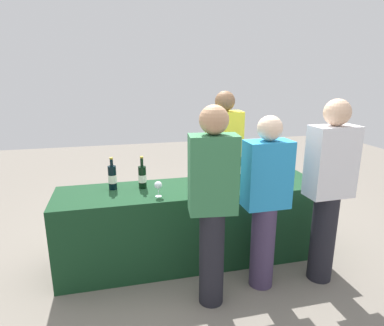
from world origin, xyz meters
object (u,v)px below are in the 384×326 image
Objects in this scene: wine_glass_0 at (158,186)px; guest_0 at (212,201)px; wine_glass_2 at (267,177)px; guest_1 at (265,199)px; wine_bottle_2 at (239,168)px; wine_glass_1 at (233,178)px; guest_2 at (329,187)px; wine_bottle_1 at (142,177)px; wine_bottle_0 at (112,177)px; server_pouring at (223,158)px; ice_bucket at (256,169)px; wine_bottle_3 at (273,168)px.

wine_glass_0 is 0.63m from guest_0.
guest_1 reaches higher than wine_glass_2.
wine_bottle_2 is 0.25m from wine_glass_1.
wine_bottle_2 is 0.94m from guest_2.
guest_2 is (0.55, -0.76, 0.00)m from wine_bottle_2.
guest_0 is (0.48, -0.80, 0.01)m from wine_bottle_1.
wine_glass_2 is at bearing 62.29° from guest_1.
server_pouring is (1.28, 0.42, 0.01)m from wine_bottle_0.
ice_bucket is 0.11× the size of guest_0.
wine_glass_1 is (1.17, -0.19, -0.03)m from wine_bottle_0.
server_pouring is at bearing 132.82° from wine_bottle_3.
wine_bottle_2 is 2.23× the size of wine_glass_2.
server_pouring is 1.31m from guest_2.
wine_bottle_0 reaches higher than wine_glass_1.
guest_2 reaches higher than wine_glass_2.
server_pouring is at bearing 114.89° from guest_2.
wine_bottle_2 reaches higher than ice_bucket.
wine_glass_2 is 0.76m from server_pouring.
wine_bottle_1 is 0.93m from guest_0.
guest_0 is (-0.75, -0.84, 0.03)m from ice_bucket.
wine_bottle_1 is 1.05× the size of wine_bottle_3.
guest_1 reaches higher than wine_glass_1.
guest_1 is (1.28, -0.71, -0.07)m from wine_bottle_0.
wine_bottle_0 is 1.70m from wine_bottle_3.
wine_bottle_1 is 1.09m from server_pouring.
wine_bottle_2 is at bearing 173.83° from wine_bottle_3.
wine_glass_2 is at bearing -61.72° from wine_bottle_2.
guest_1 is (-0.41, -0.68, -0.06)m from wine_bottle_3.
wine_bottle_2 is (1.03, 0.05, 0.01)m from wine_bottle_1.
wine_bottle_1 is at bearing -179.73° from wine_bottle_3.
wine_bottle_1 reaches higher than wine_glass_2.
wine_bottle_1 reaches higher than wine_bottle_3.
server_pouring is 1.09× the size of guest_1.
ice_bucket reaches higher than wine_glass_0.
wine_glass_2 is at bearing 129.20° from guest_2.
wine_bottle_3 is at bearing -6.17° from wine_bottle_2.
guest_2 is (0.35, -0.76, 0.03)m from ice_bucket.
guest_0 is at bearing 71.89° from server_pouring.
wine_bottle_3 is 0.80m from guest_1.
wine_glass_0 is at bearing -163.75° from ice_bucket.
guest_1 is at bearing -92.36° from wine_bottle_2.
guest_0 is at bearing -139.23° from wine_bottle_3.
guest_1 is at bearing -34.10° from wine_bottle_1.
wine_bottle_0 is at bearing 156.48° from guest_2.
wine_bottle_1 is at bearing -177.31° from wine_bottle_2.
ice_bucket is 1.13m from guest_0.
guest_2 reaches higher than guest_0.
wine_bottle_2 is 0.96m from wine_glass_0.
guest_1 is (0.11, -0.52, -0.04)m from wine_glass_1.
wine_bottle_0 is at bearing 22.60° from server_pouring.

